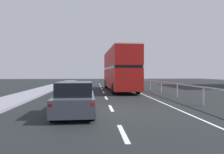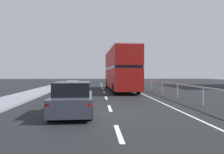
{
  "view_description": "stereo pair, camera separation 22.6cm",
  "coord_description": "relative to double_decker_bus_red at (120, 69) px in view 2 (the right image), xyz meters",
  "views": [
    {
      "loc": [
        -0.89,
        -10.11,
        1.87
      ],
      "look_at": [
        0.45,
        5.6,
        1.58
      ],
      "focal_mm": 33.31,
      "sensor_mm": 36.0,
      "label": 1
    },
    {
      "loc": [
        -0.66,
        -10.13,
        1.87
      ],
      "look_at": [
        0.45,
        5.6,
        1.58
      ],
      "focal_mm": 33.31,
      "sensor_mm": 36.0,
      "label": 2
    }
  ],
  "objects": [
    {
      "name": "hatchback_car_near",
      "position": [
        -3.56,
        -12.58,
        -1.64
      ],
      "size": [
        1.84,
        4.16,
        1.48
      ],
      "rotation": [
        0.0,
        0.0,
        0.03
      ],
      "color": "#424653",
      "rests_on": "ground"
    },
    {
      "name": "ground_plane",
      "position": [
        -1.79,
        -12.02,
        -2.39
      ],
      "size": [
        73.31,
        120.0,
        0.1
      ],
      "primitive_type": "cube",
      "color": "black"
    },
    {
      "name": "double_decker_bus_red",
      "position": [
        0.0,
        0.0,
        0.0
      ],
      "size": [
        2.76,
        10.96,
        4.38
      ],
      "rotation": [
        0.0,
        0.0,
        0.03
      ],
      "color": "#B31814",
      "rests_on": "ground"
    },
    {
      "name": "bridge_side_railing",
      "position": [
        3.6,
        -3.02,
        -1.45
      ],
      "size": [
        0.1,
        42.0,
        1.09
      ],
      "color": "#AAAFB6",
      "rests_on": "ground"
    },
    {
      "name": "lane_paint_markings",
      "position": [
        0.36,
        -3.45,
        -2.34
      ],
      "size": [
        3.55,
        46.0,
        0.01
      ],
      "color": "silver",
      "rests_on": "ground"
    }
  ]
}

